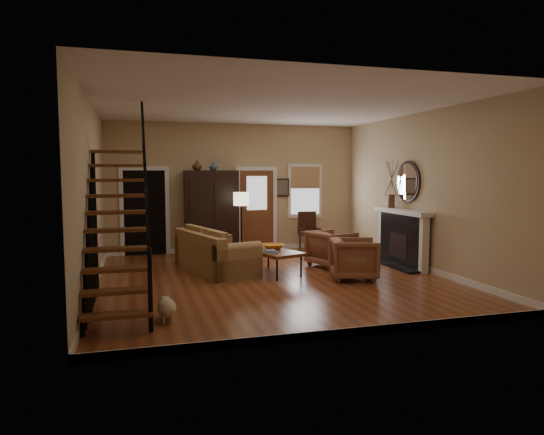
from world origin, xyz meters
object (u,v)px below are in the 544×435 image
object	(u,v)px
armchair_left	(355,259)
armchair_right	(332,249)
coffee_table	(272,262)
side_chair	(310,232)
armoire	(211,213)
floor_lamp	(241,226)
sofa	(216,252)

from	to	relation	value
armchair_left	armchair_right	bearing A→B (deg)	13.74
coffee_table	armchair_left	size ratio (longest dim) A/B	1.46
coffee_table	armchair_left	xyz separation A→B (m)	(1.39, -0.86, 0.15)
coffee_table	side_chair	bearing A→B (deg)	55.75
armoire	armchair_right	world-z (taller)	armoire
floor_lamp	armoire	bearing A→B (deg)	118.04
side_chair	coffee_table	bearing A→B (deg)	-124.25
coffee_table	armoire	bearing A→B (deg)	106.23
armoire	side_chair	xyz separation A→B (m)	(2.55, -0.20, -0.54)
coffee_table	armchair_right	world-z (taller)	armchair_right
coffee_table	armchair_right	size ratio (longest dim) A/B	1.46
floor_lamp	side_chair	bearing A→B (deg)	22.38
coffee_table	armchair_left	bearing A→B (deg)	-31.78
coffee_table	floor_lamp	xyz separation A→B (m)	(-0.26, 1.74, 0.55)
sofa	floor_lamp	distance (m)	1.45
armoire	armchair_right	distance (m)	3.31
sofa	side_chair	bearing A→B (deg)	19.94
coffee_table	side_chair	xyz separation A→B (m)	(1.75, 2.56, 0.27)
armchair_left	side_chair	xyz separation A→B (m)	(0.35, 3.43, 0.12)
armoire	coffee_table	distance (m)	2.99
armoire	side_chair	bearing A→B (deg)	-4.48
coffee_table	floor_lamp	world-z (taller)	floor_lamp
armchair_left	side_chair	bearing A→B (deg)	11.25
sofa	armchair_left	size ratio (longest dim) A/B	2.56
armchair_right	armchair_left	bearing A→B (deg)	157.39
sofa	floor_lamp	world-z (taller)	floor_lamp
armoire	armchair_right	xyz separation A→B (m)	(2.28, -2.32, -0.66)
side_chair	sofa	bearing A→B (deg)	-144.72
armchair_left	floor_lamp	distance (m)	3.11
sofa	armchair_left	bearing A→B (deg)	-45.93
armchair_right	side_chair	size ratio (longest dim) A/B	0.85
armchair_right	floor_lamp	world-z (taller)	floor_lamp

